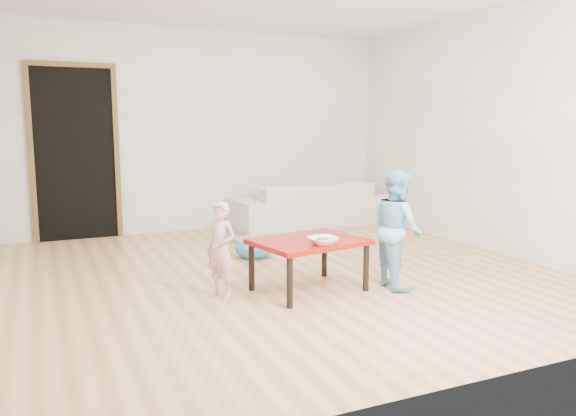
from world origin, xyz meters
TOP-DOWN VIEW (x-y plane):
  - floor at (0.00, 0.00)m, footprint 5.00×5.00m
  - back_wall at (0.00, 2.50)m, footprint 5.00×0.02m
  - right_wall at (2.50, 0.00)m, footprint 0.02×5.00m
  - doorway at (-1.60, 2.48)m, footprint 1.02×0.08m
  - sofa at (1.30, 2.05)m, footprint 2.14×0.94m
  - cushion at (0.99, 1.89)m, footprint 0.56×0.52m
  - red_table at (0.01, -0.60)m, footprint 0.99×0.81m
  - bowl at (0.03, -0.82)m, footprint 0.24×0.24m
  - broccoli at (0.03, -0.82)m, footprint 0.12×0.12m
  - child_pink at (-0.71, -0.47)m, footprint 0.31×0.34m
  - child_blue at (0.76, -0.79)m, footprint 0.44×0.53m
  - basin at (0.01, 0.69)m, footprint 0.41×0.41m
  - blanket at (0.61, 1.19)m, footprint 1.20×1.04m

SIDE VIEW (x-z plane):
  - floor at x=0.00m, z-range -0.01..0.01m
  - blanket at x=0.61m, z-range 0.00..0.05m
  - basin at x=0.01m, z-range 0.00..0.13m
  - red_table at x=0.01m, z-range 0.00..0.44m
  - sofa at x=1.30m, z-range 0.00..0.61m
  - child_pink at x=-0.71m, z-range 0.00..0.78m
  - cushion at x=0.99m, z-range 0.40..0.52m
  - broccoli at x=0.03m, z-range 0.44..0.50m
  - bowl at x=0.03m, z-range 0.44..0.50m
  - child_blue at x=0.76m, z-range 0.00..1.01m
  - doorway at x=-1.60m, z-range -0.03..2.08m
  - back_wall at x=0.00m, z-range 0.00..2.60m
  - right_wall at x=2.50m, z-range 0.00..2.60m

